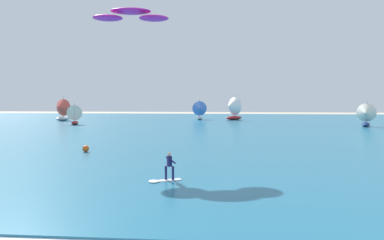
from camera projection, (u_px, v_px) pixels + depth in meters
The scene contains 9 objects.
ocean at pixel (212, 127), 56.57m from camera, with size 160.00×90.00×0.10m, color #236B89.
kitesurfer at pixel (166, 171), 20.15m from camera, with size 2.01×1.33×1.67m.
kite at pixel (131, 15), 28.61m from camera, with size 6.45×2.70×0.95m.
sailboat_anchored_offshore at pixel (61, 109), 72.17m from camera, with size 3.91×4.48×5.04m.
sailboat_near_shore at pixel (366, 115), 57.07m from camera, with size 3.45×3.87×4.33m.
sailboat_far_right at pixel (200, 110), 75.44m from camera, with size 3.30×3.87×4.48m.
sailboat_heeled_over at pixel (75, 114), 62.61m from camera, with size 2.98×3.42×3.86m.
sailboat_far_left at pixel (232, 108), 73.89m from camera, with size 4.85×4.85×5.50m.
marker_buoy at pixel (86, 149), 30.79m from camera, with size 0.59×0.59×0.59m, color #E55919.
Camera 1 is at (1.25, -5.18, 4.99)m, focal length 32.33 mm.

